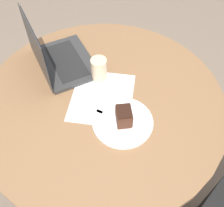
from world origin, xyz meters
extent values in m
plane|color=#6B5B4C|center=(0.00, 0.00, 0.00)|extent=(12.00, 12.00, 0.00)
cylinder|color=brown|center=(0.00, 0.00, 0.01)|extent=(0.40, 0.40, 0.02)
cylinder|color=brown|center=(0.00, 0.00, 0.36)|extent=(0.13, 0.13, 0.68)
cylinder|color=brown|center=(0.00, 0.00, 0.71)|extent=(1.04, 1.04, 0.03)
cube|color=black|center=(-0.39, -0.47, 0.21)|extent=(0.05, 0.05, 0.42)
cube|color=white|center=(0.00, 0.00, 0.73)|extent=(0.36, 0.35, 0.00)
cylinder|color=white|center=(-0.15, -0.05, 0.73)|extent=(0.24, 0.24, 0.01)
cube|color=#472619|center=(-0.15, -0.05, 0.77)|extent=(0.08, 0.07, 0.07)
cube|color=black|center=(-0.15, -0.05, 0.80)|extent=(0.07, 0.06, 0.00)
cube|color=silver|center=(-0.13, -0.02, 0.74)|extent=(0.13, 0.13, 0.00)
cube|color=silver|center=(-0.08, 0.03, 0.74)|extent=(0.04, 0.04, 0.00)
cylinder|color=#C6AD89|center=(0.11, -0.01, 0.78)|extent=(0.07, 0.07, 0.11)
cube|color=#2D2D2D|center=(0.24, 0.11, 0.73)|extent=(0.36, 0.29, 0.02)
cube|color=black|center=(0.24, 0.11, 0.74)|extent=(0.29, 0.19, 0.00)
cube|color=#2D2D2D|center=(0.22, 0.23, 0.86)|extent=(0.32, 0.07, 0.24)
cube|color=black|center=(0.22, 0.23, 0.86)|extent=(0.30, 0.07, 0.22)
camera|label=1|loc=(-0.69, 0.13, 1.58)|focal=42.00mm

